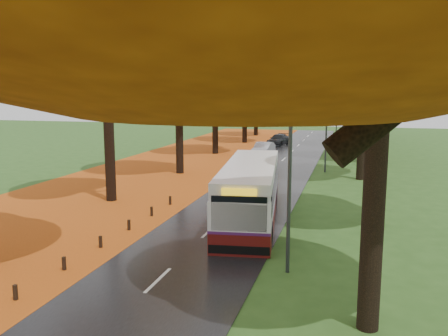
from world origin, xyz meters
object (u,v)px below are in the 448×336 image
at_px(car_silver, 263,150).
at_px(car_dark, 278,140).
at_px(streetlamp_far, 335,105).
at_px(car_white, 247,159).
at_px(streetlamp_near, 283,143).
at_px(streetlamp_mid, 324,113).
at_px(bus, 250,191).

distance_m(car_silver, car_dark, 10.64).
xyz_separation_m(streetlamp_far, car_white, (-6.30, -21.61, -3.95)).
bearing_deg(car_white, streetlamp_far, 85.11).
height_order(streetlamp_near, car_dark, streetlamp_near).
bearing_deg(car_white, streetlamp_near, -62.93).
bearing_deg(streetlamp_mid, streetlamp_near, -90.00).
height_order(streetlamp_mid, streetlamp_far, same).
relative_size(streetlamp_near, streetlamp_mid, 1.00).
distance_m(streetlamp_mid, car_dark, 19.28).
bearing_deg(car_dark, streetlamp_far, 44.87).
bearing_deg(bus, car_silver, 91.52).
distance_m(streetlamp_near, bus, 7.54).
bearing_deg(streetlamp_near, streetlamp_mid, 90.00).
xyz_separation_m(streetlamp_mid, streetlamp_far, (0.00, 22.00, 0.00)).
relative_size(streetlamp_mid, car_white, 1.89).
xyz_separation_m(streetlamp_near, car_dark, (-6.30, 39.77, -4.04)).
bearing_deg(bus, car_dark, 88.94).
height_order(streetlamp_far, bus, streetlamp_far).
height_order(bus, car_dark, bus).
bearing_deg(streetlamp_far, streetlamp_near, -90.00).
bearing_deg(streetlamp_far, car_white, -106.25).
relative_size(car_white, car_dark, 0.96).
xyz_separation_m(streetlamp_near, bus, (-2.51, 6.36, -3.16)).
bearing_deg(streetlamp_near, car_dark, 99.00).
relative_size(streetlamp_far, car_white, 1.89).
bearing_deg(car_silver, streetlamp_mid, -45.65).
xyz_separation_m(bus, car_white, (-3.79, 16.03, -0.79)).
height_order(car_white, car_silver, car_white).
distance_m(streetlamp_near, streetlamp_mid, 22.00).
distance_m(streetlamp_near, car_white, 23.60).
bearing_deg(car_dark, streetlamp_near, -70.01).
height_order(streetlamp_near, car_white, streetlamp_near).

